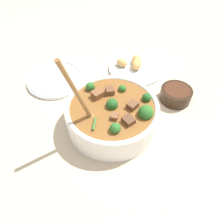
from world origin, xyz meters
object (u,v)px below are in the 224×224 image
object	(u,v)px
condiment_bowl	(176,94)
food_plate	(135,67)
empty_plate	(56,79)
stew_bowl	(112,113)

from	to	relation	value
condiment_bowl	food_plate	xyz separation A→B (m)	(0.04, -0.21, -0.01)
food_plate	condiment_bowl	bearing A→B (deg)	101.26
empty_plate	food_plate	bearing A→B (deg)	168.31
condiment_bowl	empty_plate	world-z (taller)	condiment_bowl
stew_bowl	empty_plate	distance (m)	0.31
stew_bowl	empty_plate	world-z (taller)	stew_bowl
condiment_bowl	food_plate	bearing A→B (deg)	-78.74
food_plate	stew_bowl	bearing A→B (deg)	47.21
stew_bowl	condiment_bowl	bearing A→B (deg)	-177.93
stew_bowl	food_plate	bearing A→B (deg)	-132.79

